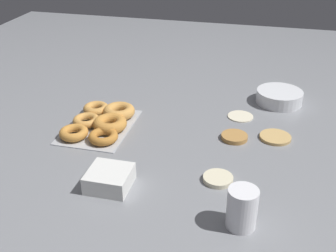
{
  "coord_description": "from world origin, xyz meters",
  "views": [
    {
      "loc": [
        1.19,
        0.17,
        0.71
      ],
      "look_at": [
        -0.01,
        -0.13,
        0.04
      ],
      "focal_mm": 45.0,
      "sensor_mm": 36.0,
      "label": 1
    }
  ],
  "objects_px": {
    "pancake_0": "(275,137)",
    "paper_cup": "(242,208)",
    "pancake_2": "(240,116)",
    "batter_bowl": "(279,97)",
    "container_stack": "(109,179)",
    "pancake_1": "(218,179)",
    "pancake_3": "(234,137)",
    "donut_tray": "(102,121)"
  },
  "relations": [
    {
      "from": "pancake_2",
      "to": "batter_bowl",
      "type": "bearing_deg",
      "value": 139.69
    },
    {
      "from": "pancake_3",
      "to": "paper_cup",
      "type": "xyz_separation_m",
      "value": [
        0.42,
        0.06,
        0.05
      ]
    },
    {
      "from": "batter_bowl",
      "to": "paper_cup",
      "type": "xyz_separation_m",
      "value": [
        0.75,
        -0.08,
        0.03
      ]
    },
    {
      "from": "pancake_0",
      "to": "donut_tray",
      "type": "xyz_separation_m",
      "value": [
        0.06,
        -0.6,
        0.01
      ]
    },
    {
      "from": "donut_tray",
      "to": "pancake_3",
      "type": "bearing_deg",
      "value": 93.05
    },
    {
      "from": "pancake_3",
      "to": "pancake_1",
      "type": "bearing_deg",
      "value": -4.61
    },
    {
      "from": "batter_bowl",
      "to": "pancake_2",
      "type": "bearing_deg",
      "value": -40.31
    },
    {
      "from": "pancake_2",
      "to": "pancake_0",
      "type": "bearing_deg",
      "value": 44.4
    },
    {
      "from": "donut_tray",
      "to": "container_stack",
      "type": "bearing_deg",
      "value": 25.23
    },
    {
      "from": "batter_bowl",
      "to": "container_stack",
      "type": "relative_size",
      "value": 1.51
    },
    {
      "from": "pancake_1",
      "to": "paper_cup",
      "type": "xyz_separation_m",
      "value": [
        0.17,
        0.08,
        0.05
      ]
    },
    {
      "from": "donut_tray",
      "to": "batter_bowl",
      "type": "xyz_separation_m",
      "value": [
        -0.35,
        0.6,
        0.01
      ]
    },
    {
      "from": "pancake_0",
      "to": "batter_bowl",
      "type": "relative_size",
      "value": 0.59
    },
    {
      "from": "pancake_0",
      "to": "pancake_1",
      "type": "bearing_deg",
      "value": -28.28
    },
    {
      "from": "pancake_1",
      "to": "pancake_3",
      "type": "xyz_separation_m",
      "value": [
        -0.25,
        0.02,
        0.0
      ]
    },
    {
      "from": "container_stack",
      "to": "pancake_3",
      "type": "bearing_deg",
      "value": 138.26
    },
    {
      "from": "paper_cup",
      "to": "pancake_2",
      "type": "bearing_deg",
      "value": -174.67
    },
    {
      "from": "pancake_0",
      "to": "pancake_2",
      "type": "xyz_separation_m",
      "value": [
        -0.13,
        -0.13,
        -0.0
      ]
    },
    {
      "from": "pancake_3",
      "to": "batter_bowl",
      "type": "xyz_separation_m",
      "value": [
        -0.33,
        0.14,
        0.02
      ]
    },
    {
      "from": "pancake_1",
      "to": "container_stack",
      "type": "xyz_separation_m",
      "value": [
        0.1,
        -0.29,
        0.02
      ]
    },
    {
      "from": "pancake_2",
      "to": "donut_tray",
      "type": "relative_size",
      "value": 0.3
    },
    {
      "from": "pancake_0",
      "to": "pancake_3",
      "type": "distance_m",
      "value": 0.14
    },
    {
      "from": "pancake_1",
      "to": "batter_bowl",
      "type": "bearing_deg",
      "value": 164.51
    },
    {
      "from": "pancake_3",
      "to": "batter_bowl",
      "type": "distance_m",
      "value": 0.35
    },
    {
      "from": "pancake_2",
      "to": "pancake_3",
      "type": "xyz_separation_m",
      "value": [
        0.17,
        -0.0,
        0.0
      ]
    },
    {
      "from": "pancake_1",
      "to": "pancake_0",
      "type": "bearing_deg",
      "value": 151.72
    },
    {
      "from": "pancake_0",
      "to": "container_stack",
      "type": "xyz_separation_m",
      "value": [
        0.38,
        -0.44,
        0.02
      ]
    },
    {
      "from": "pancake_2",
      "to": "pancake_3",
      "type": "height_order",
      "value": "pancake_3"
    },
    {
      "from": "pancake_0",
      "to": "pancake_2",
      "type": "bearing_deg",
      "value": -135.6
    },
    {
      "from": "paper_cup",
      "to": "pancake_3",
      "type": "bearing_deg",
      "value": -171.97
    },
    {
      "from": "batter_bowl",
      "to": "container_stack",
      "type": "bearing_deg",
      "value": -33.72
    },
    {
      "from": "pancake_0",
      "to": "donut_tray",
      "type": "height_order",
      "value": "donut_tray"
    },
    {
      "from": "container_stack",
      "to": "pancake_2",
      "type": "bearing_deg",
      "value": 148.54
    },
    {
      "from": "pancake_2",
      "to": "paper_cup",
      "type": "distance_m",
      "value": 0.59
    },
    {
      "from": "pancake_0",
      "to": "pancake_2",
      "type": "distance_m",
      "value": 0.18
    },
    {
      "from": "pancake_0",
      "to": "paper_cup",
      "type": "distance_m",
      "value": 0.47
    },
    {
      "from": "pancake_1",
      "to": "pancake_3",
      "type": "distance_m",
      "value": 0.25
    },
    {
      "from": "pancake_0",
      "to": "batter_bowl",
      "type": "bearing_deg",
      "value": 178.8
    },
    {
      "from": "container_stack",
      "to": "paper_cup",
      "type": "distance_m",
      "value": 0.38
    },
    {
      "from": "pancake_1",
      "to": "donut_tray",
      "type": "relative_size",
      "value": 0.28
    },
    {
      "from": "pancake_2",
      "to": "batter_bowl",
      "type": "distance_m",
      "value": 0.21
    },
    {
      "from": "pancake_3",
      "to": "pancake_0",
      "type": "bearing_deg",
      "value": 105.0
    }
  ]
}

